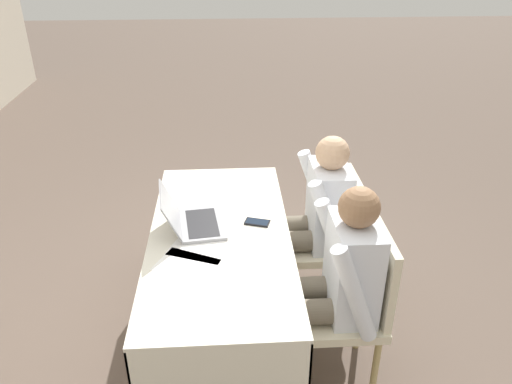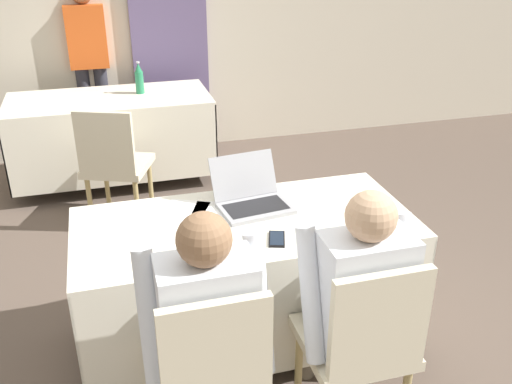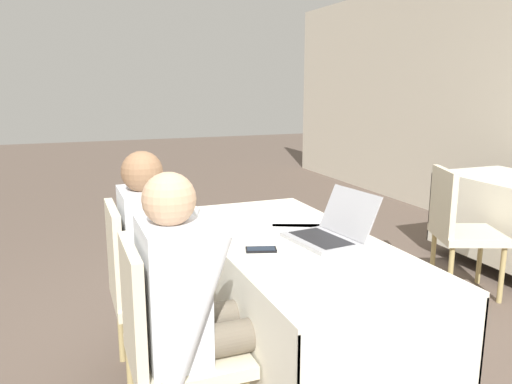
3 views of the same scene
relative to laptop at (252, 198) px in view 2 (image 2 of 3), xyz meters
name	(u,v)px [view 2 (image 2 of 3)]	position (x,y,z in m)	size (l,w,h in m)	color
ground_plane	(246,342)	(-0.08, -0.15, -0.79)	(24.00, 24.00, 0.00)	brown
wall_back	(159,7)	(-0.08, 2.93, 0.56)	(12.00, 0.06, 2.70)	beige
curtain_panel	(168,10)	(0.00, 2.87, 0.53)	(0.70, 0.04, 2.65)	slate
conference_table_near	(245,254)	(-0.08, -0.15, -0.23)	(1.65, 0.76, 0.75)	silver
conference_table_far	(111,119)	(-0.62, 2.22, -0.23)	(1.65, 0.76, 0.75)	silver
laptop	(252,198)	(0.00, 0.00, 0.00)	(0.39, 0.38, 0.23)	#99999E
cell_phone	(277,239)	(0.02, -0.36, -0.04)	(0.11, 0.15, 0.01)	black
paper_beside_laptop	(183,214)	(-0.35, 0.01, -0.04)	(0.32, 0.36, 0.00)	white
paper_centre_table	(212,215)	(-0.22, -0.04, -0.04)	(0.31, 0.35, 0.00)	white
paper_left_edge	(317,202)	(0.34, -0.04, -0.04)	(0.30, 0.35, 0.00)	white
water_bottle	(139,79)	(-0.35, 2.27, 0.08)	(0.07, 0.07, 0.27)	#288456
chair_near_left	(211,370)	(-0.39, -0.84, -0.29)	(0.44, 0.44, 0.91)	tan
chair_near_right	(362,340)	(0.24, -0.84, -0.29)	(0.44, 0.44, 0.91)	tan
chair_far_spare	(114,161)	(-0.64, 1.42, -0.29)	(0.57, 0.57, 0.91)	tan
person_checkered_shirt	(204,320)	(-0.39, -0.73, -0.13)	(0.50, 0.52, 1.17)	#665B4C
person_white_shirt	(354,294)	(0.24, -0.73, -0.13)	(0.50, 0.52, 1.17)	#665B4C
person_red_shirt	(89,60)	(-0.74, 2.90, 0.12)	(0.34, 0.20, 1.59)	#33333D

